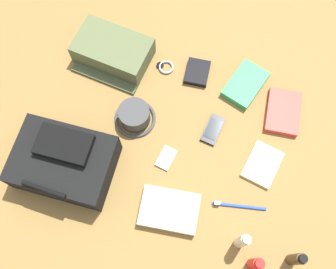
{
  "coord_description": "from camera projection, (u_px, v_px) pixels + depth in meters",
  "views": [
    {
      "loc": [
        -0.15,
        0.45,
        1.33
      ],
      "look_at": [
        0.0,
        0.0,
        0.04
      ],
      "focal_mm": 40.28,
      "sensor_mm": 36.0,
      "label": 1
    }
  ],
  "objects": [
    {
      "name": "ground_plane",
      "position": [
        168.0,
        139.0,
        1.42
      ],
      "size": [
        2.64,
        2.02,
        0.02
      ],
      "primitive_type": "cube",
      "color": "olive",
      "rests_on": "ground"
    },
    {
      "name": "backpack",
      "position": [
        64.0,
        162.0,
        1.31
      ],
      "size": [
        0.35,
        0.27,
        0.15
      ],
      "color": "black",
      "rests_on": "ground_plane"
    },
    {
      "name": "toiletry_pouch",
      "position": [
        113.0,
        51.0,
        1.49
      ],
      "size": [
        0.3,
        0.24,
        0.09
      ],
      "color": "#56603D",
      "rests_on": "ground_plane"
    },
    {
      "name": "bucket_hat",
      "position": [
        135.0,
        116.0,
        1.41
      ],
      "size": [
        0.16,
        0.16,
        0.07
      ],
      "color": "#414141",
      "rests_on": "ground_plane"
    },
    {
      "name": "cologne_bottle",
      "position": [
        297.0,
        259.0,
        1.2
      ],
      "size": [
        0.03,
        0.03,
        0.13
      ],
      "color": "#473319",
      "rests_on": "ground_plane"
    },
    {
      "name": "sunscreen_spray",
      "position": [
        256.0,
        264.0,
        1.2
      ],
      "size": [
        0.04,
        0.04,
        0.12
      ],
      "color": "red",
      "rests_on": "ground_plane"
    },
    {
      "name": "lotion_bottle",
      "position": [
        242.0,
        241.0,
        1.21
      ],
      "size": [
        0.03,
        0.03,
        0.15
      ],
      "color": "beige",
      "rests_on": "ground_plane"
    },
    {
      "name": "paperback_novel",
      "position": [
        283.0,
        112.0,
        1.43
      ],
      "size": [
        0.14,
        0.19,
        0.03
      ],
      "color": "red",
      "rests_on": "ground_plane"
    },
    {
      "name": "travel_guidebook",
      "position": [
        245.0,
        84.0,
        1.47
      ],
      "size": [
        0.16,
        0.21,
        0.03
      ],
      "color": "#2D934C",
      "rests_on": "ground_plane"
    },
    {
      "name": "cell_phone",
      "position": [
        213.0,
        130.0,
        1.42
      ],
      "size": [
        0.07,
        0.12,
        0.01
      ],
      "color": "black",
      "rests_on": "ground_plane"
    },
    {
      "name": "media_player",
      "position": [
        166.0,
        158.0,
        1.38
      ],
      "size": [
        0.06,
        0.09,
        0.01
      ],
      "color": "#B7B7BC",
      "rests_on": "ground_plane"
    },
    {
      "name": "wristwatch",
      "position": [
        165.0,
        67.0,
        1.51
      ],
      "size": [
        0.07,
        0.06,
        0.01
      ],
      "color": "#99999E",
      "rests_on": "ground_plane"
    },
    {
      "name": "toothbrush",
      "position": [
        236.0,
        206.0,
        1.32
      ],
      "size": [
        0.19,
        0.05,
        0.02
      ],
      "color": "blue",
      "rests_on": "ground_plane"
    },
    {
      "name": "wallet",
      "position": [
        197.0,
        72.0,
        1.49
      ],
      "size": [
        0.1,
        0.12,
        0.02
      ],
      "primitive_type": "cube",
      "rotation": [
        0.0,
        0.0,
        0.11
      ],
      "color": "black",
      "rests_on": "ground_plane"
    },
    {
      "name": "notepad",
      "position": [
        262.0,
        164.0,
        1.37
      ],
      "size": [
        0.13,
        0.17,
        0.02
      ],
      "primitive_type": "cube",
      "rotation": [
        0.0,
        0.0,
        -0.17
      ],
      "color": "beige",
      "rests_on": "ground_plane"
    },
    {
      "name": "folded_towel",
      "position": [
        169.0,
        210.0,
        1.3
      ],
      "size": [
        0.22,
        0.17,
        0.04
      ],
      "primitive_type": "cube",
      "rotation": [
        0.0,
        0.0,
        0.14
      ],
      "color": "#C6B289",
      "rests_on": "ground_plane"
    }
  ]
}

